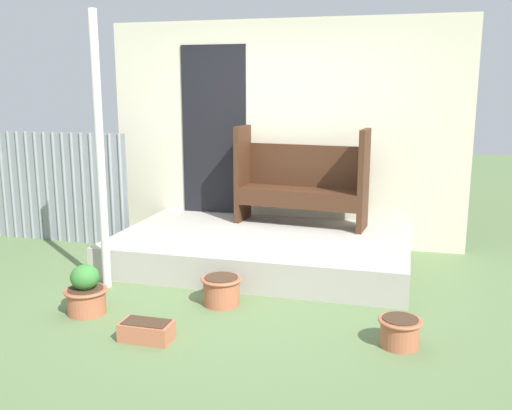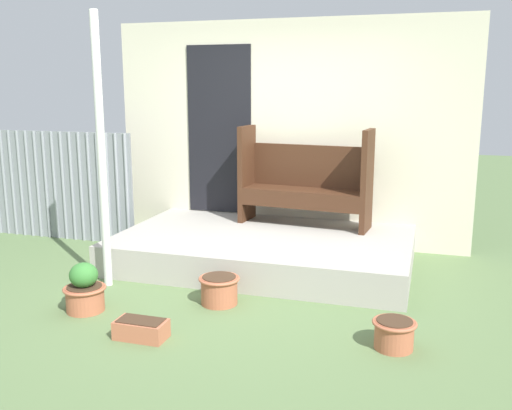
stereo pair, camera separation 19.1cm
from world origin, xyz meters
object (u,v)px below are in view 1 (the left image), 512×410
object	(u,v)px
flower_pot_left	(86,292)
planter_box_rect	(147,331)
bench	(302,178)
flower_pot_right	(400,331)
flower_pot_middle	(221,289)
support_post	(100,154)

from	to	relation	value
flower_pot_left	planter_box_rect	bearing A→B (deg)	-25.70
bench	planter_box_rect	bearing A→B (deg)	-98.95
flower_pot_left	planter_box_rect	world-z (taller)	flower_pot_left
flower_pot_left	flower_pot_right	bearing A→B (deg)	1.04
flower_pot_left	flower_pot_middle	world-z (taller)	flower_pot_left
bench	flower_pot_middle	bearing A→B (deg)	-95.83
flower_pot_right	support_post	bearing A→B (deg)	167.97
support_post	bench	distance (m)	2.29
support_post	bench	xyz separation A→B (m)	(1.53, 1.65, -0.41)
flower_pot_middle	planter_box_rect	distance (m)	0.88
flower_pot_middle	planter_box_rect	size ratio (longest dim) A/B	0.93
flower_pot_right	planter_box_rect	bearing A→B (deg)	-168.01
flower_pot_right	flower_pot_middle	bearing A→B (deg)	163.86
bench	flower_pot_right	bearing A→B (deg)	-57.25
bench	flower_pot_right	xyz separation A→B (m)	(1.15, -2.22, -0.72)
support_post	flower_pot_middle	distance (m)	1.63
support_post	flower_pot_right	size ratio (longest dim) A/B	7.83
flower_pot_left	planter_box_rect	xyz separation A→B (m)	(0.71, -0.34, -0.11)
bench	flower_pot_right	size ratio (longest dim) A/B	4.65
support_post	flower_pot_left	size ratio (longest dim) A/B	5.98
support_post	flower_pot_left	bearing A→B (deg)	-75.53
bench	flower_pot_middle	size ratio (longest dim) A/B	4.16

